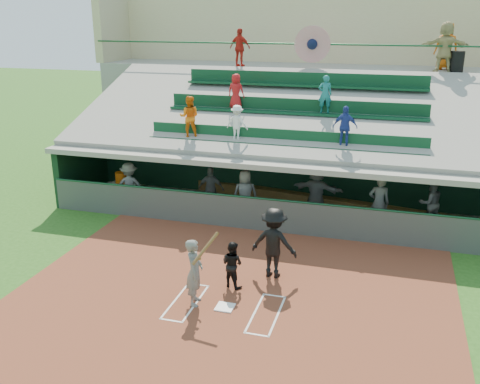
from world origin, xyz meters
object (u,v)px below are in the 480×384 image
(catcher, at_px, (232,264))
(trash_bin, at_px, (457,62))
(home_plate, at_px, (225,307))
(water_cooler, at_px, (121,178))
(batter_at_plate, at_px, (195,272))
(white_table, at_px, (122,192))

(catcher, relative_size, trash_bin, 1.54)
(home_plate, relative_size, water_cooler, 1.01)
(home_plate, relative_size, trash_bin, 0.53)
(home_plate, bearing_deg, catcher, 97.86)
(catcher, bearing_deg, water_cooler, -19.58)
(batter_at_plate, distance_m, trash_bin, 14.43)
(batter_at_plate, xyz_separation_m, white_table, (-5.32, 6.23, -0.47))
(catcher, bearing_deg, trash_bin, -96.56)
(batter_at_plate, bearing_deg, trash_bin, 62.13)
(water_cooler, xyz_separation_m, trash_bin, (11.75, 6.03, 4.02))
(white_table, relative_size, trash_bin, 1.03)
(trash_bin, bearing_deg, batter_at_plate, -117.87)
(water_cooler, bearing_deg, batter_at_plate, -49.49)
(home_plate, relative_size, batter_at_plate, 0.22)
(home_plate, bearing_deg, batter_at_plate, 179.38)
(home_plate, relative_size, catcher, 0.35)
(catcher, distance_m, trash_bin, 13.30)
(catcher, xyz_separation_m, trash_bin, (5.85, 11.12, 4.36))
(catcher, distance_m, white_table, 7.84)
(white_table, height_order, trash_bin, trash_bin)
(catcher, bearing_deg, home_plate, 119.05)
(batter_at_plate, bearing_deg, white_table, 130.51)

